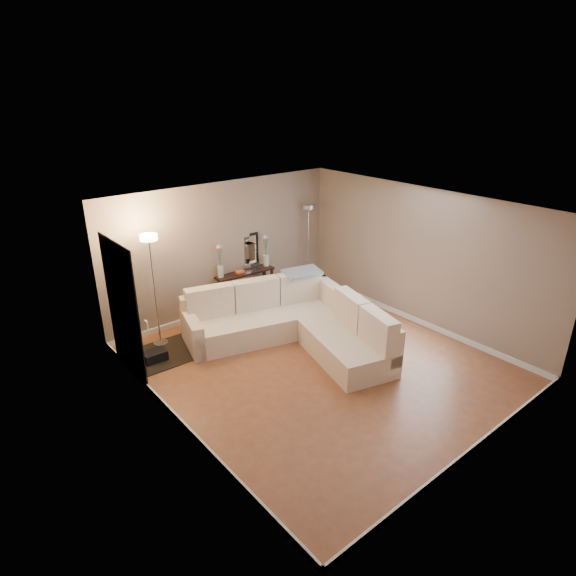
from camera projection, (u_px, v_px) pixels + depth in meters
floor at (319, 364)px, 7.91m from camera, size 5.00×5.50×0.01m
ceiling at (323, 208)px, 6.90m from camera, size 5.00×5.50×0.01m
wall_back at (224, 248)px, 9.37m from camera, size 5.00×0.02×2.60m
wall_front at (487, 366)px, 5.44m from camera, size 5.00×0.02×2.60m
wall_left at (172, 342)px, 5.94m from camera, size 0.02×5.50×2.60m
wall_right at (420, 258)px, 8.88m from camera, size 0.02×5.50×2.60m
baseboard_back at (228, 307)px, 9.84m from camera, size 5.00×0.03×0.10m
baseboard_front at (469, 452)px, 5.94m from camera, size 5.00×0.03×0.10m
baseboard_left at (183, 424)px, 6.44m from camera, size 0.03×5.50×0.10m
baseboard_right at (413, 319)px, 9.35m from camera, size 0.03×5.50×0.10m
doorway at (123, 311)px, 7.24m from camera, size 0.02×1.20×2.20m
switch_plate at (146, 325)px, 6.60m from camera, size 0.02×0.08×0.12m
sectional_sofa at (292, 322)px, 8.51m from camera, size 3.00×3.38×1.00m
throw_blanket at (302, 272)px, 9.05m from camera, size 0.79×0.56×0.10m
console_table at (242, 288)px, 9.76m from camera, size 1.28×0.40×0.78m
leaning_mirror at (239, 252)px, 9.65m from camera, size 0.89×0.09×0.70m
table_decor at (245, 270)px, 9.63m from camera, size 0.54×0.12×0.13m
flower_vase_left at (220, 263)px, 9.27m from camera, size 0.15×0.12×0.66m
flower_vase_right at (266, 253)px, 9.86m from camera, size 0.15×0.12×0.66m
floor_lamp_lit at (152, 269)px, 7.99m from camera, size 0.29×0.29×2.01m
floor_lamp_unlit at (308, 230)px, 10.35m from camera, size 0.32×0.32×1.92m
charcoal_rug at (164, 354)px, 8.19m from camera, size 1.34×1.02×0.02m
black_bag at (155, 358)px, 7.99m from camera, size 0.38×0.27×0.24m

